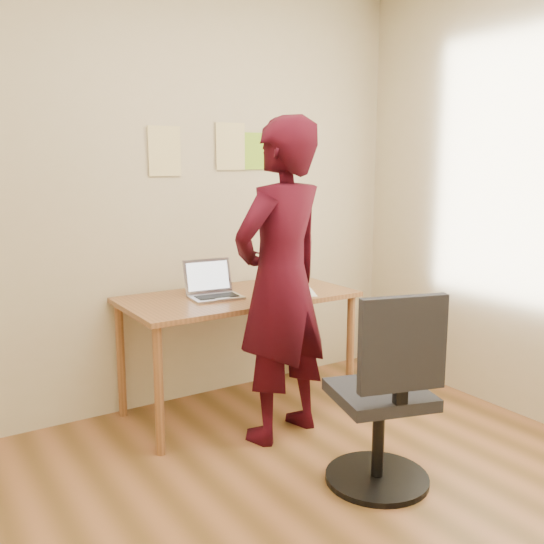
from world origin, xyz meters
TOP-DOWN VIEW (x-y plane):
  - room at (0.00, 0.00)m, footprint 3.58×3.58m
  - desk at (0.33, 1.38)m, footprint 1.40×0.70m
  - laptop at (0.17, 1.41)m, footprint 0.32×0.30m
  - paper_sheet at (0.68, 1.25)m, footprint 0.31×0.34m
  - phone at (0.59, 1.18)m, footprint 0.08×0.14m
  - wall_note_left at (0.03, 1.74)m, footprint 0.21×0.00m
  - wall_note_mid at (0.49, 1.74)m, footprint 0.21×0.00m
  - wall_note_right at (0.68, 1.74)m, footprint 0.18×0.00m
  - office_chair at (0.45, 0.19)m, footprint 0.53×0.54m
  - person at (0.35, 0.94)m, footprint 0.74×0.58m

SIDE VIEW (x-z plane):
  - office_chair at x=0.45m, z-range -0.07..0.90m
  - desk at x=0.33m, z-range 0.28..1.02m
  - paper_sheet at x=0.68m, z-range 0.74..0.74m
  - phone at x=0.59m, z-range 0.74..0.75m
  - laptop at x=0.17m, z-range 0.68..0.90m
  - person at x=0.35m, z-range 0.00..1.78m
  - room at x=0.00m, z-range -0.04..2.74m
  - wall_note_left at x=0.03m, z-range 1.45..1.75m
  - wall_note_right at x=0.68m, z-range 1.49..1.73m
  - wall_note_mid at x=0.49m, z-range 1.49..1.79m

